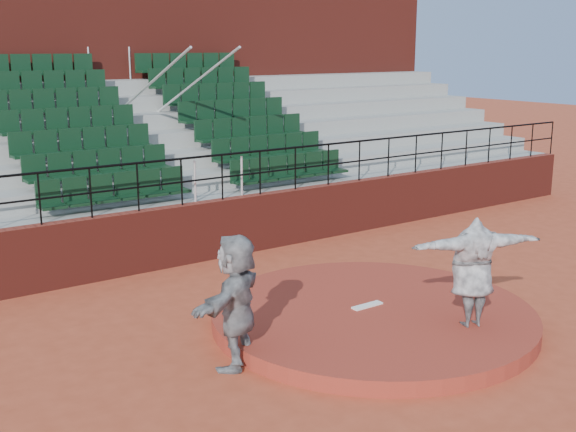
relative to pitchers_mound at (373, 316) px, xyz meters
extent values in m
plane|color=#AD4227|center=(0.00, 0.00, -0.12)|extent=(90.00, 90.00, 0.00)
cylinder|color=maroon|center=(0.00, 0.00, 0.00)|extent=(5.50, 5.50, 0.25)
cube|color=white|center=(0.00, 0.15, 0.14)|extent=(0.60, 0.15, 0.03)
cube|color=maroon|center=(0.00, 5.00, 0.53)|extent=(24.00, 0.30, 1.30)
cylinder|color=black|center=(0.00, 5.00, 2.17)|extent=(24.00, 0.05, 0.05)
cylinder|color=black|center=(0.00, 5.00, 1.68)|extent=(24.00, 0.04, 0.04)
cylinder|color=black|center=(-4.00, 5.00, 1.67)|extent=(0.04, 0.04, 1.00)
cylinder|color=black|center=(-3.00, 5.00, 1.67)|extent=(0.04, 0.04, 1.00)
cylinder|color=black|center=(-2.00, 5.00, 1.67)|extent=(0.04, 0.04, 1.00)
cylinder|color=black|center=(-1.00, 5.00, 1.67)|extent=(0.04, 0.04, 1.00)
cylinder|color=black|center=(0.00, 5.00, 1.67)|extent=(0.04, 0.04, 1.00)
cylinder|color=black|center=(1.00, 5.00, 1.67)|extent=(0.04, 0.04, 1.00)
cylinder|color=black|center=(2.00, 5.00, 1.67)|extent=(0.04, 0.04, 1.00)
cylinder|color=black|center=(3.00, 5.00, 1.67)|extent=(0.04, 0.04, 1.00)
cylinder|color=black|center=(4.00, 5.00, 1.67)|extent=(0.04, 0.04, 1.00)
cylinder|color=black|center=(5.00, 5.00, 1.67)|extent=(0.04, 0.04, 1.00)
cylinder|color=black|center=(6.00, 5.00, 1.67)|extent=(0.04, 0.04, 1.00)
cylinder|color=black|center=(7.00, 5.00, 1.67)|extent=(0.04, 0.04, 1.00)
cylinder|color=black|center=(8.00, 5.00, 1.67)|extent=(0.04, 0.04, 1.00)
cylinder|color=black|center=(9.00, 5.00, 1.67)|extent=(0.04, 0.04, 1.00)
cylinder|color=black|center=(10.00, 5.00, 1.67)|extent=(0.04, 0.04, 1.00)
cylinder|color=black|center=(11.00, 5.00, 1.67)|extent=(0.04, 0.04, 1.00)
cylinder|color=black|center=(12.00, 5.00, 1.67)|extent=(0.04, 0.04, 1.00)
cube|color=gray|center=(0.00, 5.58, 0.53)|extent=(24.00, 0.85, 1.30)
cube|color=black|center=(-2.25, 5.59, 1.54)|extent=(3.30, 0.48, 0.72)
cube|color=black|center=(2.25, 5.59, 1.54)|extent=(3.30, 0.48, 0.72)
cube|color=gray|center=(0.00, 6.43, 0.73)|extent=(24.00, 0.85, 1.70)
cube|color=black|center=(-2.25, 6.44, 1.94)|extent=(3.30, 0.48, 0.72)
cube|color=black|center=(2.25, 6.44, 1.94)|extent=(3.30, 0.48, 0.72)
cube|color=gray|center=(0.00, 7.28, 0.93)|extent=(24.00, 0.85, 2.10)
cube|color=black|center=(-2.25, 7.29, 2.33)|extent=(3.30, 0.48, 0.72)
cube|color=black|center=(2.25, 7.29, 2.33)|extent=(3.30, 0.48, 0.72)
cube|color=gray|center=(0.00, 8.12, 1.12)|extent=(24.00, 0.85, 2.50)
cube|color=black|center=(-2.25, 8.13, 2.73)|extent=(3.30, 0.48, 0.72)
cube|color=black|center=(2.25, 8.13, 2.73)|extent=(3.30, 0.48, 0.72)
cube|color=gray|center=(0.00, 8.97, 1.33)|extent=(24.00, 0.85, 2.90)
cube|color=black|center=(-2.25, 8.98, 3.14)|extent=(3.30, 0.48, 0.72)
cube|color=black|center=(2.25, 8.98, 3.14)|extent=(3.30, 0.48, 0.72)
cube|color=gray|center=(0.00, 9.82, 1.52)|extent=(24.00, 0.85, 3.30)
cube|color=black|center=(-2.25, 9.83, 3.53)|extent=(3.30, 0.48, 0.72)
cube|color=black|center=(2.25, 9.83, 3.53)|extent=(3.30, 0.48, 0.72)
cube|color=gray|center=(0.00, 10.68, 1.73)|extent=(24.00, 0.85, 3.70)
cube|color=black|center=(-2.25, 10.69, 3.94)|extent=(3.30, 0.48, 0.72)
cube|color=black|center=(2.25, 10.69, 3.94)|extent=(3.30, 0.48, 0.72)
cylinder|color=silver|center=(-0.60, 8.12, 3.28)|extent=(0.06, 5.97, 2.46)
cylinder|color=silver|center=(0.60, 8.12, 3.28)|extent=(0.06, 5.97, 2.46)
cube|color=maroon|center=(0.00, 12.60, 3.43)|extent=(24.00, 3.00, 7.10)
imported|color=black|center=(0.78, -1.44, 1.02)|extent=(2.26, 1.35, 1.78)
imported|color=black|center=(-2.77, -0.07, 0.88)|extent=(1.87, 1.55, 2.01)
camera|label=1|loc=(-7.93, -8.60, 4.50)|focal=45.00mm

